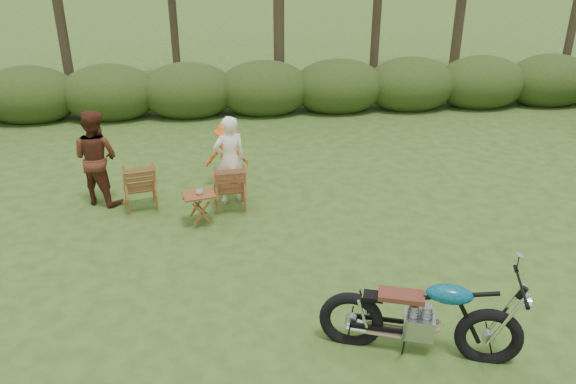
{
  "coord_description": "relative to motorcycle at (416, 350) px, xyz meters",
  "views": [
    {
      "loc": [
        -0.98,
        -5.65,
        4.38
      ],
      "look_at": [
        -0.15,
        1.86,
        0.9
      ],
      "focal_mm": 35.0,
      "sensor_mm": 36.0,
      "label": 1
    }
  ],
  "objects": [
    {
      "name": "ground",
      "position": [
        -1.05,
        0.71,
        0.0
      ],
      "size": [
        80.0,
        80.0,
        0.0
      ],
      "primitive_type": "plane",
      "color": "#2A4A18",
      "rests_on": "ground"
    },
    {
      "name": "motorcycle",
      "position": [
        0.0,
        0.0,
        0.0
      ],
      "size": [
        2.29,
        1.44,
        1.22
      ],
      "primitive_type": null,
      "rotation": [
        0.0,
        0.0,
        -0.31
      ],
      "color": "#0C83A7",
      "rests_on": "ground"
    },
    {
      "name": "lawn_chair_right",
      "position": [
        -2.07,
        3.97,
        0.0
      ],
      "size": [
        0.64,
        0.64,
        0.88
      ],
      "primitive_type": null,
      "rotation": [
        0.0,
        0.0,
        3.2
      ],
      "color": "brown",
      "rests_on": "ground"
    },
    {
      "name": "lawn_chair_left",
      "position": [
        -3.62,
        4.19,
        0.0
      ],
      "size": [
        0.73,
        0.73,
        0.89
      ],
      "primitive_type": null,
      "rotation": [
        0.0,
        0.0,
        3.36
      ],
      "color": "brown",
      "rests_on": "ground"
    },
    {
      "name": "side_table",
      "position": [
        -2.57,
        3.44,
        0.27
      ],
      "size": [
        0.61,
        0.55,
        0.54
      ],
      "primitive_type": null,
      "rotation": [
        0.0,
        0.0,
        0.23
      ],
      "color": "#5C2B17",
      "rests_on": "ground"
    },
    {
      "name": "cup",
      "position": [
        -2.56,
        3.41,
        0.59
      ],
      "size": [
        0.13,
        0.13,
        0.09
      ],
      "primitive_type": "imported",
      "rotation": [
        0.0,
        0.0,
        -0.09
      ],
      "color": "beige",
      "rests_on": "side_table"
    },
    {
      "name": "adult_a",
      "position": [
        -2.05,
        4.24,
        0.0
      ],
      "size": [
        0.66,
        0.53,
        1.59
      ],
      "primitive_type": "imported",
      "rotation": [
        0.0,
        0.0,
        3.43
      ],
      "color": "#F9EDCD",
      "rests_on": "ground"
    },
    {
      "name": "adult_b",
      "position": [
        -4.35,
        4.47,
        0.0
      ],
      "size": [
        1.03,
        0.95,
        1.7
      ],
      "primitive_type": "imported",
      "rotation": [
        0.0,
        0.0,
        2.67
      ],
      "color": "#4E2416",
      "rests_on": "ground"
    },
    {
      "name": "child",
      "position": [
        -2.09,
        4.96,
        0.0
      ],
      "size": [
        0.81,
        0.49,
        1.23
      ],
      "primitive_type": "imported",
      "rotation": [
        0.0,
        0.0,
        3.18
      ],
      "color": "#E55C15",
      "rests_on": "ground"
    }
  ]
}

